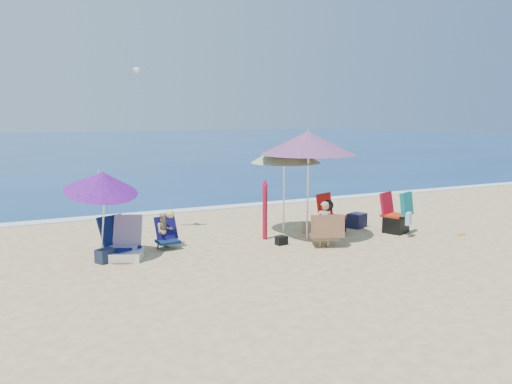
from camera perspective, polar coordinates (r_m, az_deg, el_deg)
name	(u,v)px	position (r m, az deg, el deg)	size (l,w,h in m)	color
ground	(290,251)	(10.28, 3.92, -6.72)	(120.00, 120.00, 0.00)	#D8BC84
sea	(72,144)	(53.93, -20.20, 5.14)	(120.00, 80.00, 0.12)	navy
foam	(206,209)	(14.82, -5.74, -1.91)	(120.00, 0.50, 0.04)	white
umbrella_turquoise	(308,143)	(11.02, 5.94, 5.55)	(2.32, 2.32, 2.43)	white
umbrella_striped	(286,153)	(11.55, 3.40, 4.49)	(2.05, 2.05, 2.16)	white
umbrella_blue	(102,182)	(9.71, -17.14, 1.11)	(1.61, 1.66, 1.85)	white
furled_umbrella	(265,206)	(11.02, 1.02, -1.60)	(0.30, 0.43, 1.39)	#A70B27
chair_navy	(118,245)	(10.26, -15.38, -5.87)	(0.77, 0.89, 0.77)	#0C1144
chair_rainbow	(127,247)	(10.06, -14.51, -6.10)	(0.79, 1.00, 0.78)	#C6464C
camp_chair_left	(331,221)	(11.96, 8.55, -3.26)	(0.76, 0.75, 0.92)	#BC300D
camp_chair_right	(397,218)	(12.22, 15.73, -2.85)	(0.71, 1.00, 0.99)	#BA2F0D
person_center	(326,225)	(10.56, 7.92, -3.70)	(0.72, 0.69, 0.99)	tan
person_left	(165,230)	(10.58, -10.30, -4.32)	(0.49, 0.56, 0.82)	tan
bag_navy_a	(106,256)	(9.88, -16.74, -6.95)	(0.41, 0.37, 0.26)	#1A253A
bag_tan	(307,227)	(11.92, 5.88, -4.00)	(0.34, 0.29, 0.25)	tan
bag_navy_b	(357,220)	(12.63, 11.38, -3.18)	(0.56, 0.50, 0.34)	#1A1D3A
bag_black_b	(281,240)	(10.75, 2.91, -5.52)	(0.26, 0.20, 0.19)	black
orange_item	(461,234)	(12.53, 22.29, -4.49)	(0.21, 0.10, 0.03)	orange
seagull	(136,70)	(11.65, -13.51, 13.34)	(0.62, 0.34, 0.12)	white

